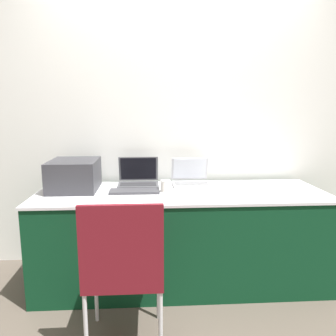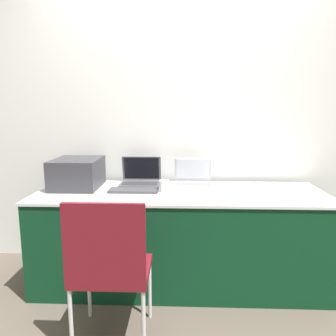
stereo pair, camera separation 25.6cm
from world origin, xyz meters
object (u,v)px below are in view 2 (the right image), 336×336
(laptop_right, at_px, (194,179))
(external_keyboard, at_px, (134,190))
(mouse, at_px, (169,189))
(printer, at_px, (78,172))
(coffee_cup, at_px, (165,186))
(chair, at_px, (110,262))
(laptop_left, at_px, (141,178))

(laptop_right, bearing_deg, external_keyboard, -150.30)
(external_keyboard, distance_m, mouse, 0.27)
(printer, relative_size, coffee_cup, 4.64)
(laptop_right, relative_size, mouse, 5.36)
(chair, bearing_deg, laptop_left, 86.50)
(mouse, distance_m, chair, 0.86)
(laptop_right, relative_size, chair, 0.35)
(laptop_right, bearing_deg, laptop_left, -178.56)
(laptop_left, height_order, coffee_cup, laptop_left)
(printer, bearing_deg, external_keyboard, -14.53)
(mouse, bearing_deg, external_keyboard, -174.27)
(external_keyboard, relative_size, chair, 0.42)
(printer, bearing_deg, mouse, -7.34)
(printer, height_order, laptop_right, printer)
(printer, xyz_separation_m, laptop_left, (0.50, 0.13, -0.08))
(coffee_cup, relative_size, mouse, 1.57)
(laptop_left, distance_m, mouse, 0.34)
(printer, distance_m, external_keyboard, 0.51)
(printer, bearing_deg, coffee_cup, -9.62)
(coffee_cup, relative_size, chair, 0.10)
(chair, bearing_deg, printer, 117.11)
(printer, bearing_deg, laptop_right, 8.68)
(printer, height_order, laptop_left, printer)
(coffee_cup, height_order, mouse, coffee_cup)
(printer, bearing_deg, laptop_left, 14.95)
(laptop_left, relative_size, mouse, 5.68)
(external_keyboard, height_order, coffee_cup, coffee_cup)
(laptop_right, xyz_separation_m, coffee_cup, (-0.23, -0.27, -0.00))
(laptop_right, height_order, mouse, laptop_right)
(chair, bearing_deg, coffee_cup, 69.53)
(laptop_left, xyz_separation_m, coffee_cup, (0.22, -0.26, -0.00))
(coffee_cup, bearing_deg, external_keyboard, -179.38)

